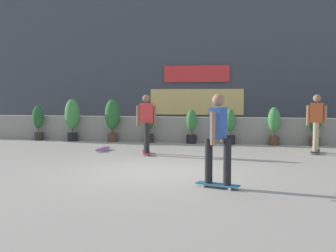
{
  "coord_description": "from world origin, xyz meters",
  "views": [
    {
      "loc": [
        1.89,
        -8.76,
        1.66
      ],
      "look_at": [
        0.0,
        1.5,
        0.9
      ],
      "focal_mm": 44.39,
      "sensor_mm": 36.0,
      "label": 1
    }
  ],
  "objects_px": {
    "potted_plant_6": "(274,124)",
    "potted_plant_2": "(112,117)",
    "potted_plant_5": "(230,126)",
    "skater_far_right": "(218,136)",
    "potted_plant_1": "(72,116)",
    "potted_plant_4": "(191,126)",
    "potted_plant_7": "(315,122)",
    "skater_by_wall_left": "(146,121)",
    "skater_mid_plaza": "(316,121)",
    "skateboard_near_camera": "(103,149)",
    "potted_plant_0": "(38,121)",
    "potted_plant_3": "(149,122)"
  },
  "relations": [
    {
      "from": "potted_plant_0",
      "to": "potted_plant_7",
      "type": "relative_size",
      "value": 0.94
    },
    {
      "from": "potted_plant_1",
      "to": "potted_plant_7",
      "type": "height_order",
      "value": "potted_plant_1"
    },
    {
      "from": "potted_plant_1",
      "to": "potted_plant_7",
      "type": "relative_size",
      "value": 1.13
    },
    {
      "from": "potted_plant_0",
      "to": "skateboard_near_camera",
      "type": "distance_m",
      "value": 4.2
    },
    {
      "from": "potted_plant_6",
      "to": "potted_plant_7",
      "type": "relative_size",
      "value": 0.93
    },
    {
      "from": "potted_plant_2",
      "to": "potted_plant_6",
      "type": "relative_size",
      "value": 1.2
    },
    {
      "from": "potted_plant_1",
      "to": "skateboard_near_camera",
      "type": "height_order",
      "value": "potted_plant_1"
    },
    {
      "from": "potted_plant_5",
      "to": "potted_plant_1",
      "type": "bearing_deg",
      "value": 180.0
    },
    {
      "from": "potted_plant_1",
      "to": "potted_plant_2",
      "type": "height_order",
      "value": "potted_plant_1"
    },
    {
      "from": "potted_plant_2",
      "to": "skater_mid_plaza",
      "type": "distance_m",
      "value": 6.96
    },
    {
      "from": "skater_mid_plaza",
      "to": "skater_far_right",
      "type": "relative_size",
      "value": 1.0
    },
    {
      "from": "potted_plant_1",
      "to": "potted_plant_3",
      "type": "xyz_separation_m",
      "value": [
        2.87,
        0.0,
        -0.19
      ]
    },
    {
      "from": "potted_plant_5",
      "to": "potted_plant_7",
      "type": "bearing_deg",
      "value": 0.0
    },
    {
      "from": "potted_plant_7",
      "to": "skater_mid_plaza",
      "type": "bearing_deg",
      "value": -97.93
    },
    {
      "from": "potted_plant_6",
      "to": "potted_plant_1",
      "type": "bearing_deg",
      "value": 180.0
    },
    {
      "from": "potted_plant_0",
      "to": "potted_plant_4",
      "type": "xyz_separation_m",
      "value": [
        5.76,
        0.0,
        -0.09
      ]
    },
    {
      "from": "skater_far_right",
      "to": "skater_by_wall_left",
      "type": "height_order",
      "value": "same"
    },
    {
      "from": "potted_plant_1",
      "to": "potted_plant_4",
      "type": "height_order",
      "value": "potted_plant_1"
    },
    {
      "from": "potted_plant_6",
      "to": "potted_plant_0",
      "type": "bearing_deg",
      "value": 180.0
    },
    {
      "from": "potted_plant_3",
      "to": "skater_mid_plaza",
      "type": "relative_size",
      "value": 0.76
    },
    {
      "from": "potted_plant_0",
      "to": "potted_plant_7",
      "type": "bearing_deg",
      "value": 0.0
    },
    {
      "from": "potted_plant_3",
      "to": "potted_plant_4",
      "type": "relative_size",
      "value": 1.09
    },
    {
      "from": "potted_plant_4",
      "to": "potted_plant_5",
      "type": "height_order",
      "value": "potted_plant_5"
    },
    {
      "from": "potted_plant_5",
      "to": "skater_far_right",
      "type": "xyz_separation_m",
      "value": [
        0.02,
        -6.88,
        0.3
      ]
    },
    {
      "from": "potted_plant_2",
      "to": "potted_plant_5",
      "type": "distance_m",
      "value": 4.21
    },
    {
      "from": "potted_plant_4",
      "to": "skater_far_right",
      "type": "bearing_deg",
      "value": -78.93
    },
    {
      "from": "potted_plant_0",
      "to": "skateboard_near_camera",
      "type": "bearing_deg",
      "value": -35.6
    },
    {
      "from": "potted_plant_6",
      "to": "potted_plant_7",
      "type": "height_order",
      "value": "potted_plant_7"
    },
    {
      "from": "potted_plant_4",
      "to": "potted_plant_5",
      "type": "bearing_deg",
      "value": -0.0
    },
    {
      "from": "potted_plant_4",
      "to": "potted_plant_3",
      "type": "bearing_deg",
      "value": 180.0
    },
    {
      "from": "potted_plant_2",
      "to": "potted_plant_5",
      "type": "height_order",
      "value": "potted_plant_2"
    },
    {
      "from": "skater_by_wall_left",
      "to": "potted_plant_5",
      "type": "bearing_deg",
      "value": 52.74
    },
    {
      "from": "potted_plant_6",
      "to": "potted_plant_2",
      "type": "bearing_deg",
      "value": -180.0
    },
    {
      "from": "potted_plant_5",
      "to": "skater_far_right",
      "type": "relative_size",
      "value": 0.71
    },
    {
      "from": "potted_plant_6",
      "to": "skater_by_wall_left",
      "type": "xyz_separation_m",
      "value": [
        -3.7,
        -2.94,
        0.24
      ]
    },
    {
      "from": "potted_plant_1",
      "to": "skater_mid_plaza",
      "type": "bearing_deg",
      "value": -12.62
    },
    {
      "from": "skater_far_right",
      "to": "skateboard_near_camera",
      "type": "relative_size",
      "value": 2.11
    },
    {
      "from": "potted_plant_7",
      "to": "skater_mid_plaza",
      "type": "xyz_separation_m",
      "value": [
        -0.26,
        -1.85,
        0.16
      ]
    },
    {
      "from": "skater_by_wall_left",
      "to": "potted_plant_1",
      "type": "bearing_deg",
      "value": 139.87
    },
    {
      "from": "potted_plant_0",
      "to": "potted_plant_6",
      "type": "bearing_deg",
      "value": 0.0
    },
    {
      "from": "skater_by_wall_left",
      "to": "skateboard_near_camera",
      "type": "height_order",
      "value": "skater_by_wall_left"
    },
    {
      "from": "potted_plant_4",
      "to": "potted_plant_5",
      "type": "distance_m",
      "value": 1.33
    },
    {
      "from": "skater_by_wall_left",
      "to": "skateboard_near_camera",
      "type": "bearing_deg",
      "value": 160.4
    },
    {
      "from": "potted_plant_7",
      "to": "skater_by_wall_left",
      "type": "distance_m",
      "value": 5.81
    },
    {
      "from": "skater_by_wall_left",
      "to": "skater_mid_plaza",
      "type": "bearing_deg",
      "value": 13.0
    },
    {
      "from": "potted_plant_0",
      "to": "potted_plant_1",
      "type": "bearing_deg",
      "value": 0.0
    },
    {
      "from": "potted_plant_5",
      "to": "potted_plant_6",
      "type": "relative_size",
      "value": 0.94
    },
    {
      "from": "potted_plant_7",
      "to": "skater_far_right",
      "type": "xyz_separation_m",
      "value": [
        -2.76,
        -6.88,
        0.16
      ]
    },
    {
      "from": "potted_plant_6",
      "to": "skateboard_near_camera",
      "type": "height_order",
      "value": "potted_plant_6"
    },
    {
      "from": "potted_plant_5",
      "to": "skater_mid_plaza",
      "type": "height_order",
      "value": "skater_mid_plaza"
    }
  ]
}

